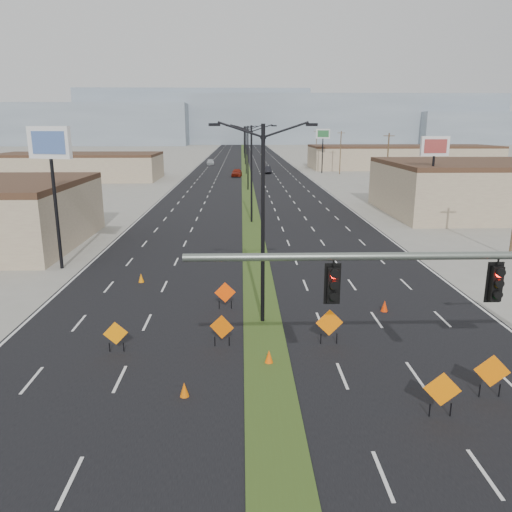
{
  "coord_description": "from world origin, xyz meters",
  "views": [
    {
      "loc": [
        -1.05,
        -12.31,
        9.86
      ],
      "look_at": [
        -0.3,
        13.3,
        3.2
      ],
      "focal_mm": 35.0,
      "sensor_mm": 36.0,
      "label": 1
    }
  ],
  "objects_px": {
    "streetlight_1": "(251,171)",
    "construction_sign_4": "(442,391)",
    "cone_1": "(269,357)",
    "streetlight_0": "(263,219)",
    "streetlight_4": "(245,144)",
    "construction_sign_1": "(222,328)",
    "cone_2": "(385,306)",
    "cone_0": "(184,390)",
    "pole_sign_east_near": "(434,153)",
    "streetlight_2": "(248,156)",
    "streetlight_6": "(244,139)",
    "car_mid": "(267,170)",
    "streetlight_3": "(246,148)",
    "construction_sign_3": "(329,324)",
    "pole_sign_west": "(50,153)",
    "construction_sign_0": "(116,335)",
    "streetlight_5": "(244,141)",
    "construction_sign_2": "(225,293)",
    "car_far": "(210,162)",
    "construction_sign_5": "(492,372)",
    "car_left": "(237,173)"
  },
  "relations": [
    {
      "from": "streetlight_1",
      "to": "construction_sign_4",
      "type": "bearing_deg",
      "value": -81.02
    },
    {
      "from": "cone_1",
      "to": "streetlight_0",
      "type": "bearing_deg",
      "value": 90.9
    },
    {
      "from": "streetlight_4",
      "to": "construction_sign_1",
      "type": "distance_m",
      "value": 115.08
    },
    {
      "from": "cone_2",
      "to": "cone_0",
      "type": "bearing_deg",
      "value": -139.16
    },
    {
      "from": "cone_1",
      "to": "pole_sign_east_near",
      "type": "relative_size",
      "value": 0.07
    },
    {
      "from": "streetlight_2",
      "to": "streetlight_6",
      "type": "height_order",
      "value": "same"
    },
    {
      "from": "streetlight_4",
      "to": "construction_sign_4",
      "type": "bearing_deg",
      "value": -87.23
    },
    {
      "from": "streetlight_1",
      "to": "car_mid",
      "type": "xyz_separation_m",
      "value": [
        4.45,
        57.43,
        -4.65
      ]
    },
    {
      "from": "car_mid",
      "to": "cone_1",
      "type": "height_order",
      "value": "car_mid"
    },
    {
      "from": "streetlight_0",
      "to": "pole_sign_east_near",
      "type": "xyz_separation_m",
      "value": [
        18.33,
        26.13,
        1.85
      ]
    },
    {
      "from": "streetlight_3",
      "to": "construction_sign_3",
      "type": "bearing_deg",
      "value": -88.04
    },
    {
      "from": "pole_sign_east_near",
      "to": "pole_sign_west",
      "type": "bearing_deg",
      "value": -158.7
    },
    {
      "from": "streetlight_6",
      "to": "pole_sign_east_near",
      "type": "height_order",
      "value": "streetlight_6"
    },
    {
      "from": "construction_sign_0",
      "to": "cone_0",
      "type": "xyz_separation_m",
      "value": [
        3.49,
        -3.98,
        -0.54
      ]
    },
    {
      "from": "streetlight_1",
      "to": "streetlight_5",
      "type": "height_order",
      "value": "same"
    },
    {
      "from": "streetlight_2",
      "to": "construction_sign_2",
      "type": "relative_size",
      "value": 6.47
    },
    {
      "from": "streetlight_1",
      "to": "pole_sign_east_near",
      "type": "height_order",
      "value": "streetlight_1"
    },
    {
      "from": "car_mid",
      "to": "car_far",
      "type": "xyz_separation_m",
      "value": [
        -13.75,
        25.56,
        -0.08
      ]
    },
    {
      "from": "car_mid",
      "to": "construction_sign_1",
      "type": "height_order",
      "value": "car_mid"
    },
    {
      "from": "cone_0",
      "to": "streetlight_3",
      "type": "bearing_deg",
      "value": 87.96
    },
    {
      "from": "streetlight_2",
      "to": "pole_sign_east_near",
      "type": "relative_size",
      "value": 1.12
    },
    {
      "from": "streetlight_0",
      "to": "pole_sign_west",
      "type": "distance_m",
      "value": 17.72
    },
    {
      "from": "streetlight_3",
      "to": "construction_sign_0",
      "type": "xyz_separation_m",
      "value": [
        -6.74,
        -87.42,
        -4.58
      ]
    },
    {
      "from": "pole_sign_east_near",
      "to": "construction_sign_1",
      "type": "bearing_deg",
      "value": -129.39
    },
    {
      "from": "construction_sign_3",
      "to": "pole_sign_west",
      "type": "bearing_deg",
      "value": 138.7
    },
    {
      "from": "streetlight_4",
      "to": "cone_1",
      "type": "bearing_deg",
      "value": -89.96
    },
    {
      "from": "construction_sign_0",
      "to": "streetlight_0",
      "type": "bearing_deg",
      "value": 17.05
    },
    {
      "from": "construction_sign_5",
      "to": "cone_2",
      "type": "xyz_separation_m",
      "value": [
        -1.44,
        9.01,
        -0.7
      ]
    },
    {
      "from": "construction_sign_3",
      "to": "cone_1",
      "type": "bearing_deg",
      "value": -149.86
    },
    {
      "from": "streetlight_6",
      "to": "pole_sign_east_near",
      "type": "xyz_separation_m",
      "value": [
        18.33,
        -141.87,
        1.85
      ]
    },
    {
      "from": "streetlight_2",
      "to": "pole_sign_west",
      "type": "xyz_separation_m",
      "value": [
        -14.0,
        -45.47,
        2.68
      ]
    },
    {
      "from": "streetlight_6",
      "to": "cone_0",
      "type": "xyz_separation_m",
      "value": [
        -3.25,
        -175.4,
        -5.12
      ]
    },
    {
      "from": "car_far",
      "to": "cone_1",
      "type": "height_order",
      "value": "car_far"
    },
    {
      "from": "streetlight_6",
      "to": "car_far",
      "type": "bearing_deg",
      "value": -99.27
    },
    {
      "from": "construction_sign_3",
      "to": "construction_sign_5",
      "type": "xyz_separation_m",
      "value": [
        5.22,
        -4.89,
        0.01
      ]
    },
    {
      "from": "streetlight_1",
      "to": "cone_2",
      "type": "distance_m",
      "value": 28.06
    },
    {
      "from": "streetlight_4",
      "to": "streetlight_3",
      "type": "bearing_deg",
      "value": -90.0
    },
    {
      "from": "car_mid",
      "to": "cone_1",
      "type": "xyz_separation_m",
      "value": [
        -4.37,
        -90.2,
        -0.46
      ]
    },
    {
      "from": "cone_1",
      "to": "pole_sign_east_near",
      "type": "bearing_deg",
      "value": 59.43
    },
    {
      "from": "streetlight_0",
      "to": "cone_2",
      "type": "xyz_separation_m",
      "value": [
        6.76,
        1.25,
        -5.1
      ]
    },
    {
      "from": "car_mid",
      "to": "streetlight_0",
      "type": "bearing_deg",
      "value": -97.66
    },
    {
      "from": "car_left",
      "to": "construction_sign_5",
      "type": "bearing_deg",
      "value": -77.97
    },
    {
      "from": "pole_sign_east_near",
      "to": "streetlight_0",
      "type": "bearing_deg",
      "value": -129.5
    },
    {
      "from": "streetlight_1",
      "to": "construction_sign_3",
      "type": "height_order",
      "value": "streetlight_1"
    },
    {
      "from": "car_far",
      "to": "cone_1",
      "type": "relative_size",
      "value": 7.63
    },
    {
      "from": "streetlight_6",
      "to": "cone_0",
      "type": "bearing_deg",
      "value": -91.06
    },
    {
      "from": "construction_sign_1",
      "to": "cone_0",
      "type": "height_order",
      "value": "construction_sign_1"
    },
    {
      "from": "streetlight_5",
      "to": "cone_0",
      "type": "xyz_separation_m",
      "value": [
        -3.25,
        -147.4,
        -5.12
      ]
    },
    {
      "from": "car_mid",
      "to": "construction_sign_4",
      "type": "distance_m",
      "value": 94.44
    },
    {
      "from": "construction_sign_1",
      "to": "cone_1",
      "type": "height_order",
      "value": "construction_sign_1"
    }
  ]
}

